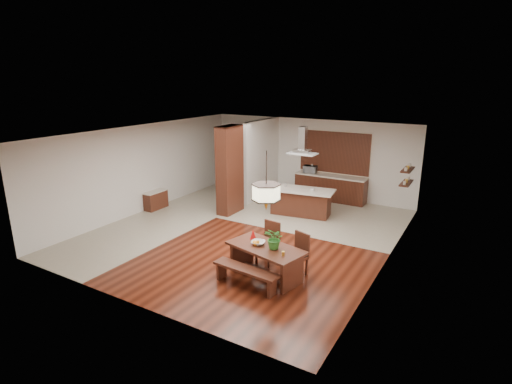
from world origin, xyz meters
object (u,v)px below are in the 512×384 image
Objects in this scene: foliage_plant at (275,239)px; range_hood at (303,140)px; hallway_console at (156,200)px; dining_bench at (246,277)px; dining_chair_right at (296,255)px; dining_chair_left at (267,243)px; fruit_bowl at (258,243)px; dining_table at (266,255)px; microwave at (310,169)px; pendant_lantern at (266,181)px; island_cup at (312,190)px; kitchen_island at (301,202)px.

range_hood reaches higher than foliage_plant.
dining_bench is at bearing -28.46° from hallway_console.
hallway_console is at bearing -178.99° from dining_chair_right.
dining_chair_left reaches higher than hallway_console.
dining_chair_left is (5.32, -1.73, 0.20)m from hallway_console.
hallway_console is 5.91m from fruit_bowl.
dining_table is at bearing 76.63° from dining_bench.
hallway_console is 5.68m from microwave.
hallway_console is at bearing 157.31° from pendant_lantern.
island_cup is at bearing 103.36° from dining_chair_left.
microwave is (-1.62, 6.31, -1.16)m from pendant_lantern.
range_hood is 8.22× the size of island_cup.
dining_table is 0.32m from fruit_bowl.
dining_table is at bearing -56.40° from dining_chair_left.
foliage_plant reaches higher than microwave.
dining_chair_left is at bearing 115.92° from pendant_lantern.
dining_chair_right is 0.72m from foliage_plant.
microwave is (-1.48, 6.93, 0.86)m from dining_bench.
dining_chair_left is at bearing -175.02° from dining_chair_right.
island_cup reaches higher than dining_bench.
kitchen_island is 2.51× the size of range_hood.
hallway_console is 0.46× the size of dining_table.
island_cup is (-1.21, 3.81, 0.44)m from dining_chair_right.
pendant_lantern is at bearing 180.00° from dining_table.
kitchen_island is at bearing 131.12° from dining_chair_right.
range_hood reaches higher than dining_chair_left.
dining_chair_left is 0.95m from foliage_plant.
foliage_plant is at bearing -42.20° from dining_chair_left.
hallway_console is at bearing -159.28° from island_cup.
hallway_console is at bearing 158.06° from foliage_plant.
foliage_plant is at bearing -1.41° from dining_table.
microwave is (-0.96, 2.08, 0.15)m from island_cup.
dining_chair_left is 0.79× the size of pendant_lantern.
fruit_bowl is (-0.21, 0.03, 0.23)m from dining_table.
dining_chair_left is 1.04× the size of dining_chair_right.
dining_bench is (5.48, -2.97, -0.10)m from hallway_console.
foliage_plant reaches higher than dining_bench.
pendant_lantern is 4.44m from range_hood.
dining_chair_left is 3.76m from kitchen_island.
dining_chair_right is (0.55, 0.42, -0.05)m from dining_table.
pendant_lantern reaches higher than microwave.
microwave is at bearing 104.43° from dining_table.
hallway_console is at bearing 157.31° from dining_table.
microwave is (-1.62, 6.31, 0.54)m from dining_table.
dining_table is 6.54m from microwave.
dining_chair_right is at bearing -75.43° from kitchen_island.
dining_chair_left is (-0.16, 1.24, 0.30)m from dining_bench.
range_hood is at bearing 104.03° from dining_table.
microwave reaches higher than dining_bench.
fruit_bowl is (-0.21, 0.03, -1.47)m from pendant_lantern.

